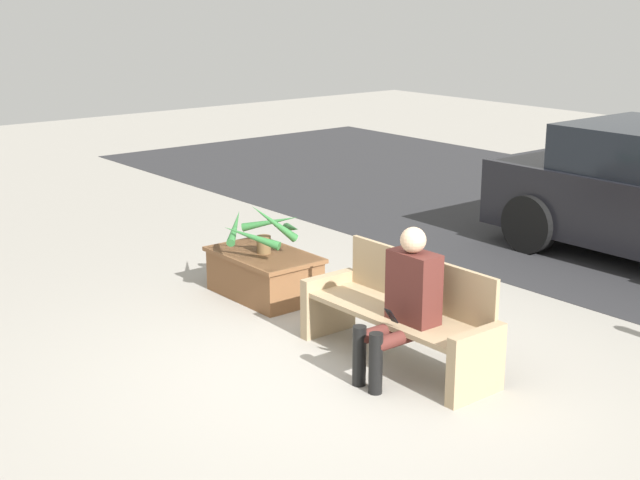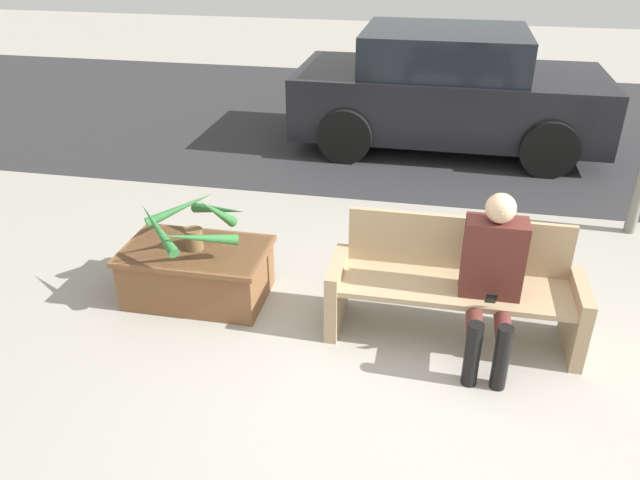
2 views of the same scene
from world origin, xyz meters
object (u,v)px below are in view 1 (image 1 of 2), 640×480
object	(u,v)px
person_seated	(404,299)
potted_plant	(264,230)
bench	(402,314)
planter_box	(264,273)

from	to	relation	value
person_seated	potted_plant	distance (m)	2.21
bench	potted_plant	xyz separation A→B (m)	(-1.97, 0.07, 0.28)
bench	planter_box	bearing A→B (deg)	177.85
person_seated	planter_box	distance (m)	2.26
person_seated	potted_plant	xyz separation A→B (m)	(-2.19, 0.27, 0.04)
planter_box	potted_plant	xyz separation A→B (m)	(0.02, -0.00, 0.44)
planter_box	potted_plant	size ratio (longest dim) A/B	1.31
bench	person_seated	xyz separation A→B (m)	(0.23, -0.20, 0.24)
bench	planter_box	distance (m)	1.99
bench	planter_box	xyz separation A→B (m)	(-1.99, 0.07, -0.16)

